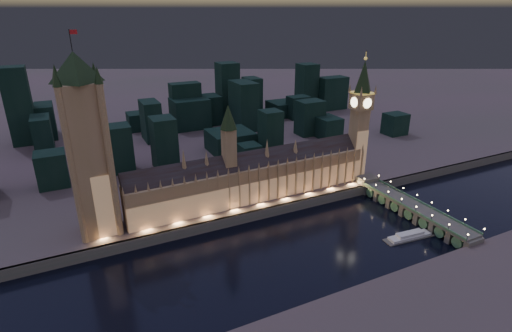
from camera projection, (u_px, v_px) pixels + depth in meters
name	position (u px, v px, depth m)	size (l,w,h in m)	color
ground_plane	(285.00, 246.00, 270.67)	(2000.00, 2000.00, 0.00)	black
north_bank	(138.00, 97.00, 703.54)	(2000.00, 960.00, 8.00)	#484940
embankment_wall	(258.00, 215.00, 303.44)	(2000.00, 2.50, 8.00)	#435149
palace_of_westminster	(252.00, 177.00, 314.60)	(202.00, 25.25, 78.00)	olive
victoria_tower	(87.00, 140.00, 250.53)	(31.68, 31.68, 131.17)	olive
elizabeth_tower	(361.00, 110.00, 341.00)	(18.00, 18.00, 109.07)	olive
westminster_bridge	(409.00, 208.00, 309.78)	(16.85, 113.00, 15.90)	#435149
river_boat	(410.00, 236.00, 279.51)	(39.72, 12.69, 4.50)	#435149
city_backdrop	(202.00, 115.00, 476.26)	(476.97, 215.63, 84.92)	black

